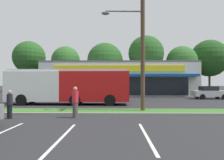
{
  "coord_description": "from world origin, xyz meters",
  "views": [
    {
      "loc": [
        1.7,
        -0.97,
        2.08
      ],
      "look_at": [
        1.32,
        18.1,
        2.27
      ],
      "focal_mm": 34.6,
      "sensor_mm": 36.0,
      "label": 1
    }
  ],
  "objects_px": {
    "car_2": "(210,92)",
    "pedestrian_far": "(10,104)",
    "city_bus": "(69,86)",
    "utility_pole": "(141,37)",
    "car_0": "(32,93)",
    "pedestrian_by_pole": "(75,102)"
  },
  "relations": [
    {
      "from": "car_0",
      "to": "pedestrian_far",
      "type": "bearing_deg",
      "value": 107.0
    },
    {
      "from": "car_2",
      "to": "pedestrian_by_pole",
      "type": "bearing_deg",
      "value": -134.18
    },
    {
      "from": "city_bus",
      "to": "car_0",
      "type": "height_order",
      "value": "city_bus"
    },
    {
      "from": "city_bus",
      "to": "pedestrian_far",
      "type": "bearing_deg",
      "value": 79.47
    },
    {
      "from": "utility_pole",
      "to": "pedestrian_far",
      "type": "height_order",
      "value": "utility_pole"
    },
    {
      "from": "car_2",
      "to": "pedestrian_far",
      "type": "xyz_separation_m",
      "value": [
        -17.71,
        -14.81,
        0.01
      ]
    },
    {
      "from": "car_0",
      "to": "utility_pole",
      "type": "bearing_deg",
      "value": 137.24
    },
    {
      "from": "utility_pole",
      "to": "car_2",
      "type": "bearing_deg",
      "value": 50.34
    },
    {
      "from": "pedestrian_by_pole",
      "to": "car_2",
      "type": "bearing_deg",
      "value": 108.74
    },
    {
      "from": "car_2",
      "to": "pedestrian_by_pole",
      "type": "distance_m",
      "value": 20.12
    },
    {
      "from": "utility_pole",
      "to": "car_2",
      "type": "relative_size",
      "value": 2.33
    },
    {
      "from": "car_2",
      "to": "pedestrian_far",
      "type": "bearing_deg",
      "value": -140.1
    },
    {
      "from": "city_bus",
      "to": "car_2",
      "type": "xyz_separation_m",
      "value": [
        16.09,
        6.93,
        -0.97
      ]
    },
    {
      "from": "pedestrian_by_pole",
      "to": "car_0",
      "type": "bearing_deg",
      "value": -176.76
    },
    {
      "from": "city_bus",
      "to": "car_2",
      "type": "bearing_deg",
      "value": -155.53
    },
    {
      "from": "city_bus",
      "to": "pedestrian_by_pole",
      "type": "xyz_separation_m",
      "value": [
        2.06,
        -7.5,
        -0.85
      ]
    },
    {
      "from": "city_bus",
      "to": "car_0",
      "type": "distance_m",
      "value": 8.59
    },
    {
      "from": "city_bus",
      "to": "car_2",
      "type": "relative_size",
      "value": 2.7
    },
    {
      "from": "city_bus",
      "to": "car_2",
      "type": "distance_m",
      "value": 17.54
    },
    {
      "from": "utility_pole",
      "to": "car_0",
      "type": "distance_m",
      "value": 17.06
    },
    {
      "from": "city_bus",
      "to": "pedestrian_far",
      "type": "distance_m",
      "value": 8.1
    },
    {
      "from": "city_bus",
      "to": "utility_pole",
      "type": "bearing_deg",
      "value": 141.94
    }
  ]
}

